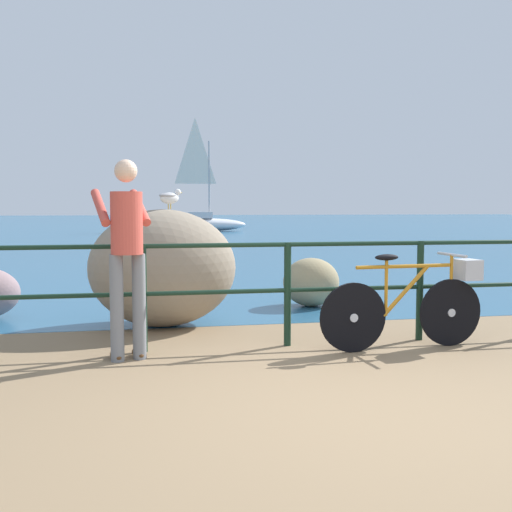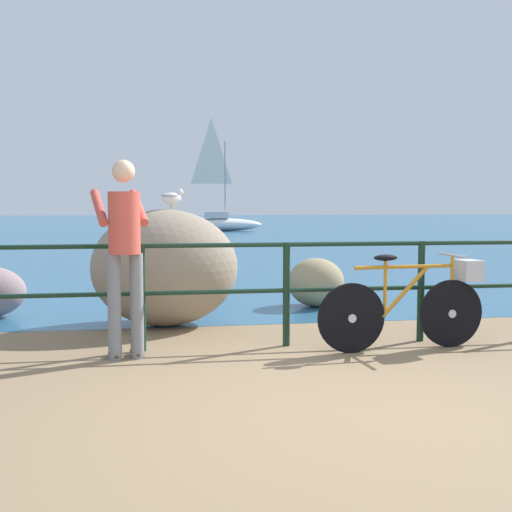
{
  "view_description": "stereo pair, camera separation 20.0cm",
  "coord_description": "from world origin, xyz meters",
  "px_view_note": "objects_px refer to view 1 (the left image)",
  "views": [
    {
      "loc": [
        -1.45,
        -3.92,
        1.37
      ],
      "look_at": [
        -0.24,
        2.36,
        0.86
      ],
      "focal_mm": 43.66,
      "sensor_mm": 36.0,
      "label": 1
    },
    {
      "loc": [
        -1.25,
        -3.96,
        1.37
      ],
      "look_at": [
        -0.24,
        2.36,
        0.86
      ],
      "focal_mm": 43.66,
      "sensor_mm": 36.0,
      "label": 2
    }
  ],
  "objects_px": {
    "bicycle": "(417,300)",
    "breakwater_boulder_right": "(311,282)",
    "sailboat": "(205,218)",
    "person_at_railing": "(127,249)",
    "seagull": "(170,197)",
    "breakwater_boulder_main": "(163,268)"
  },
  "relations": [
    {
      "from": "breakwater_boulder_right",
      "to": "sailboat",
      "type": "height_order",
      "value": "sailboat"
    },
    {
      "from": "sailboat",
      "to": "breakwater_boulder_main",
      "type": "bearing_deg",
      "value": -94.78
    },
    {
      "from": "person_at_railing",
      "to": "sailboat",
      "type": "distance_m",
      "value": 28.68
    },
    {
      "from": "bicycle",
      "to": "sailboat",
      "type": "height_order",
      "value": "sailboat"
    },
    {
      "from": "bicycle",
      "to": "breakwater_boulder_main",
      "type": "xyz_separation_m",
      "value": [
        -2.36,
        1.58,
        0.2
      ]
    },
    {
      "from": "bicycle",
      "to": "seagull",
      "type": "height_order",
      "value": "seagull"
    },
    {
      "from": "breakwater_boulder_right",
      "to": "breakwater_boulder_main",
      "type": "bearing_deg",
      "value": -152.96
    },
    {
      "from": "seagull",
      "to": "sailboat",
      "type": "height_order",
      "value": "sailboat"
    },
    {
      "from": "bicycle",
      "to": "breakwater_boulder_right",
      "type": "bearing_deg",
      "value": 91.9
    },
    {
      "from": "breakwater_boulder_right",
      "to": "seagull",
      "type": "height_order",
      "value": "seagull"
    },
    {
      "from": "person_at_railing",
      "to": "breakwater_boulder_main",
      "type": "distance_m",
      "value": 1.6
    },
    {
      "from": "sailboat",
      "to": "bicycle",
      "type": "bearing_deg",
      "value": -89.66
    },
    {
      "from": "bicycle",
      "to": "person_at_railing",
      "type": "height_order",
      "value": "person_at_railing"
    },
    {
      "from": "person_at_railing",
      "to": "seagull",
      "type": "xyz_separation_m",
      "value": [
        0.47,
        1.55,
        0.48
      ]
    },
    {
      "from": "bicycle",
      "to": "breakwater_boulder_main",
      "type": "bearing_deg",
      "value": 141.49
    },
    {
      "from": "person_at_railing",
      "to": "breakwater_boulder_right",
      "type": "distance_m",
      "value": 3.6
    },
    {
      "from": "bicycle",
      "to": "person_at_railing",
      "type": "distance_m",
      "value": 2.79
    },
    {
      "from": "person_at_railing",
      "to": "breakwater_boulder_main",
      "type": "xyz_separation_m",
      "value": [
        0.38,
        1.52,
        -0.32
      ]
    },
    {
      "from": "breakwater_boulder_right",
      "to": "sailboat",
      "type": "xyz_separation_m",
      "value": [
        1.35,
        25.85,
        0.38
      ]
    },
    {
      "from": "person_at_railing",
      "to": "sailboat",
      "type": "bearing_deg",
      "value": -21.71
    },
    {
      "from": "breakwater_boulder_main",
      "to": "bicycle",
      "type": "bearing_deg",
      "value": -33.77
    },
    {
      "from": "breakwater_boulder_main",
      "to": "sailboat",
      "type": "distance_m",
      "value": 27.12
    }
  ]
}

